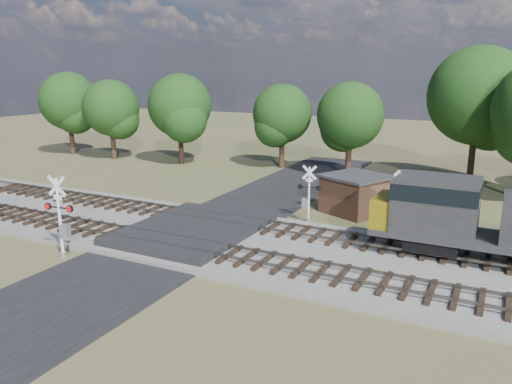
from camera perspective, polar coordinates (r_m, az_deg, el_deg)
The scene contains 10 objects.
ground at distance 29.87m, azimuth -7.76°, elevation -5.30°, with size 160.00×160.00×0.00m, color #48542D.
ballast_bed at distance 26.23m, azimuth 11.38°, elevation -7.85°, with size 140.00×10.00×0.30m, color gray.
road at distance 29.86m, azimuth -7.77°, elevation -5.22°, with size 7.00×60.00×0.08m, color black.
crossing_panel at distance 30.16m, azimuth -7.25°, elevation -4.46°, with size 7.00×9.00×0.62m, color #262628.
track_near at distance 26.54m, azimuth -4.65°, elevation -6.74°, with size 140.00×2.60×0.33m.
track_far at distance 30.67m, azimuth 0.23°, elevation -3.84°, with size 140.00×2.60×0.33m.
crossing_signal_near at distance 27.98m, azimuth -21.32°, elevation -3.46°, with size 1.80×0.41×4.47m.
crossing_signal_far at distance 32.53m, azimuth 5.92°, elevation -0.75°, with size 1.53×0.36×3.79m.
equipment_shed at distance 35.17m, azimuth 11.31°, elevation -0.21°, with size 5.23×5.23×2.68m.
treeline at distance 44.21m, azimuth 18.14°, elevation 8.96°, with size 78.08×12.27×11.73m.
Camera 1 is at (16.23, -23.13, 9.69)m, focal length 35.00 mm.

